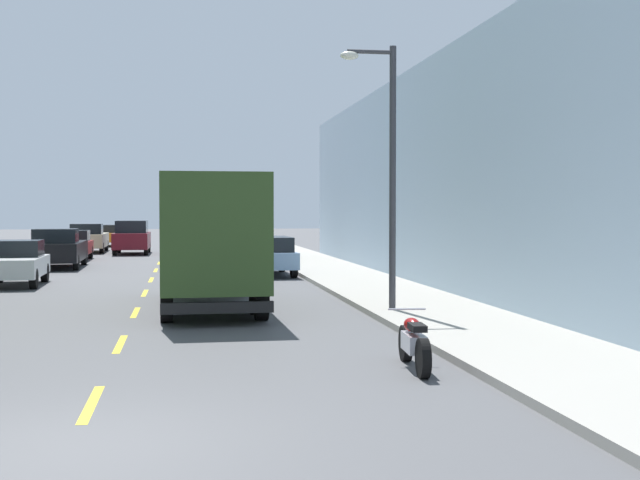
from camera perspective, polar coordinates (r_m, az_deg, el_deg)
ground_plane at (r=39.34m, az=-10.78°, el=-1.70°), size 160.00×160.00×0.00m
sidewalk_right at (r=37.78m, az=-0.04°, el=-1.71°), size 3.20×120.00×0.14m
lane_centerline_dashes at (r=33.85m, az=-11.06°, el=-2.29°), size 0.14×47.20×0.01m
apartment_block_opposite at (r=31.82m, az=14.13°, el=3.96°), size 10.00×36.00×7.26m
street_lamp at (r=20.38m, az=4.43°, el=5.62°), size 1.35×0.28×6.25m
delivery_box_truck at (r=21.79m, az=-7.45°, el=0.38°), size 2.55×7.87×3.33m
parked_hatchback_red at (r=44.80m, az=-16.22°, el=-0.34°), size 1.80×4.03×1.50m
parked_pickup_champagne at (r=52.80m, az=-15.22°, el=0.09°), size 2.08×5.33×1.73m
parked_wagon_sky at (r=33.03m, az=-3.53°, el=-0.97°), size 1.96×4.75×1.50m
parked_hatchback_white at (r=30.19m, az=-19.66°, el=-1.45°), size 1.86×4.05×1.50m
parked_suv_charcoal at (r=42.14m, az=-4.67°, el=-0.09°), size 2.02×4.83×1.93m
parked_wagon_teal at (r=55.58m, az=-5.73°, el=0.21°), size 1.91×4.73×1.50m
parked_wagon_orange at (r=62.24m, az=-14.05°, el=0.35°), size 1.94×4.75×1.50m
parked_pickup_black at (r=38.77m, az=-17.08°, el=-0.59°), size 2.13×5.35×1.73m
moving_burgundy_sedan at (r=50.36m, az=-12.46°, el=0.20°), size 1.95×4.80×1.93m
parked_motorcycle at (r=13.56m, az=6.29°, el=-6.88°), size 0.62×2.05×0.90m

